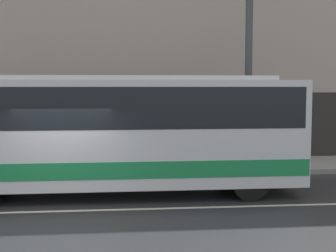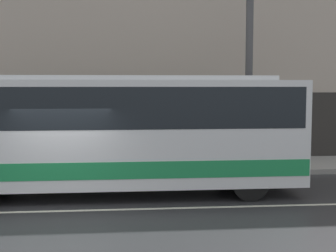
# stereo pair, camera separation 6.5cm
# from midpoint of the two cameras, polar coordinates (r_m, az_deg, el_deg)

# --- Properties ---
(ground_plane) EXTENTS (60.00, 60.00, 0.00)m
(ground_plane) POSITION_cam_midpoint_polar(r_m,az_deg,el_deg) (11.96, -13.09, -10.09)
(ground_plane) COLOR #2D2D30
(sidewalk) EXTENTS (60.00, 3.04, 0.17)m
(sidewalk) POSITION_cam_midpoint_polar(r_m,az_deg,el_deg) (17.31, -10.75, -5.09)
(sidewalk) COLOR #A09E99
(sidewalk) RESTS_ON ground_plane
(lane_stripe) EXTENTS (54.00, 0.14, 0.01)m
(lane_stripe) POSITION_cam_midpoint_polar(r_m,az_deg,el_deg) (11.96, -13.09, -10.07)
(lane_stripe) COLOR beige
(lane_stripe) RESTS_ON ground_plane
(transit_bus) EXTENTS (11.21, 2.56, 3.35)m
(transit_bus) POSITION_cam_midpoint_polar(r_m,az_deg,el_deg) (13.24, -8.30, -0.27)
(transit_bus) COLOR white
(transit_bus) RESTS_ON ground_plane
(utility_pole_near) EXTENTS (0.26, 0.26, 7.40)m
(utility_pole_near) POSITION_cam_midpoint_polar(r_m,az_deg,el_deg) (16.72, 9.69, 7.61)
(utility_pole_near) COLOR #4C4C4F
(utility_pole_near) RESTS_ON sidewalk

